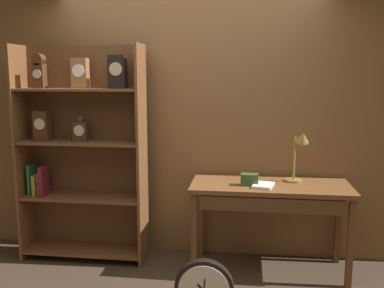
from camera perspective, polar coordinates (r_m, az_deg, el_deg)
name	(u,v)px	position (r m, az deg, el deg)	size (l,w,h in m)	color
back_wood_panel	(190,123)	(4.10, -0.22, 2.85)	(4.80, 0.05, 2.60)	brown
bookshelf	(81,151)	(4.11, -14.87, -0.86)	(1.19, 0.33, 2.04)	brown
workbench	(270,195)	(3.81, 10.56, -6.87)	(1.40, 0.59, 0.81)	brown
desk_lamp	(299,151)	(3.85, 14.35, -0.96)	(0.20, 0.20, 0.48)	olive
toolbox_small	(249,180)	(3.72, 7.79, -4.81)	(0.15, 0.09, 0.10)	#2D5123
open_repair_manual	(263,185)	(3.70, 9.64, -5.56)	(0.16, 0.22, 0.03)	silver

